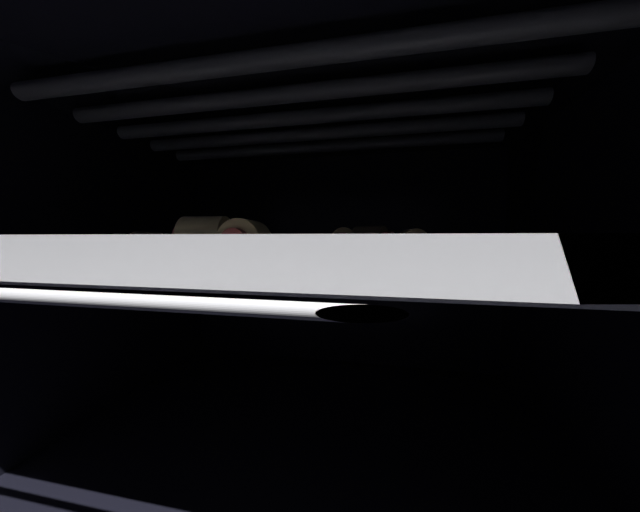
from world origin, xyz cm
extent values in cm
cube|color=black|center=(0.00, 0.00, -0.60)|extent=(60.15, 49.47, 1.20)
cube|color=black|center=(0.00, 24.14, 19.47)|extent=(60.15, 1.20, 38.94)
cube|color=black|center=(-29.48, 0.00, 19.47)|extent=(1.20, 47.07, 38.94)
cube|color=black|center=(29.48, 0.00, 19.47)|extent=(1.20, 47.07, 38.94)
cube|color=black|center=(0.00, 0.00, 39.54)|extent=(60.15, 49.47, 1.20)
cylinder|color=#333338|center=(0.00, -10.36, 36.74)|extent=(46.20, 1.48, 1.48)
cylinder|color=#333338|center=(0.00, -5.18, 36.74)|extent=(46.20, 1.48, 1.48)
cylinder|color=#333338|center=(0.00, 0.00, 36.74)|extent=(46.20, 1.48, 1.48)
cylinder|color=#333338|center=(0.00, 5.18, 36.74)|extent=(46.20, 1.48, 1.48)
cylinder|color=#333338|center=(0.00, 10.36, 36.74)|extent=(46.20, 1.48, 1.48)
cylinder|color=#B7B7BC|center=(-27.17, 0.00, 21.28)|extent=(0.65, 46.13, 0.65)
cylinder|color=#B7B7BC|center=(27.17, 0.00, 21.28)|extent=(0.65, 46.13, 0.65)
cylinder|color=#B7B7BC|center=(0.00, -21.14, 21.28)|extent=(54.33, 0.65, 0.65)
cylinder|color=#B7B7BC|center=(0.00, -17.30, 21.28)|extent=(54.33, 0.65, 0.65)
cylinder|color=#B7B7BC|center=(0.00, -13.45, 21.28)|extent=(54.33, 0.65, 0.65)
cylinder|color=#B7B7BC|center=(0.00, -9.61, 21.28)|extent=(54.33, 0.65, 0.65)
cylinder|color=#B7B7BC|center=(0.00, -5.77, 21.28)|extent=(54.33, 0.65, 0.65)
cylinder|color=#B7B7BC|center=(0.00, -1.92, 21.28)|extent=(54.33, 0.65, 0.65)
cylinder|color=#B7B7BC|center=(0.00, 1.92, 21.28)|extent=(54.33, 0.65, 0.65)
cylinder|color=#B7B7BC|center=(0.00, 5.77, 21.28)|extent=(54.33, 0.65, 0.65)
cylinder|color=#B7B7BC|center=(0.00, 9.61, 21.28)|extent=(54.33, 0.65, 0.65)
cylinder|color=#B7B7BC|center=(0.00, 13.45, 21.28)|extent=(54.33, 0.65, 0.65)
cylinder|color=#B7B7BC|center=(0.00, 17.30, 21.28)|extent=(54.33, 0.65, 0.65)
cylinder|color=#B7B7BC|center=(0.00, 21.14, 21.28)|extent=(54.33, 0.65, 0.65)
cube|color=silver|center=(0.00, 0.00, 21.91)|extent=(51.17, 39.24, 0.61)
cube|color=silver|center=(0.00, -19.22, 23.13)|extent=(51.17, 0.80, 1.83)
cube|color=silver|center=(0.00, 19.22, 23.13)|extent=(51.17, 0.80, 1.83)
cube|color=silver|center=(-25.18, 0.00, 23.13)|extent=(0.80, 39.24, 1.83)
cube|color=silver|center=(25.18, 0.00, 23.13)|extent=(0.80, 39.24, 1.83)
cylinder|color=tan|center=(-16.23, 14.10, 23.85)|extent=(4.46, 4.82, 3.27)
cylinder|color=#B23D38|center=(-17.05, 16.19, 23.85)|extent=(1.77, 1.18, 1.66)
cylinder|color=#B23D38|center=(-15.41, 12.01, 23.85)|extent=(1.77, 1.18, 1.66)
cylinder|color=#D6B773|center=(-1.05, -12.14, 23.69)|extent=(3.18, 3.24, 2.93)
cylinder|color=#B23D38|center=(-0.89, -14.06, 23.69)|extent=(1.69, 0.99, 1.62)
cylinder|color=#B23D38|center=(-1.22, -10.22, 23.69)|extent=(1.69, 0.99, 1.62)
cylinder|color=#E5C982|center=(-5.44, -10.14, 23.90)|extent=(3.71, 3.70, 3.35)
cylinder|color=#B23D38|center=(-7.42, -10.36, 23.90)|extent=(0.81, 1.94, 1.89)
cylinder|color=#B23D38|center=(-3.47, -9.93, 23.90)|extent=(0.81, 1.94, 1.89)
cylinder|color=#D9BB7B|center=(6.80, 8.97, 23.81)|extent=(5.10, 4.65, 3.19)
cylinder|color=#B23D38|center=(9.19, 7.84, 23.81)|extent=(1.82, 2.11, 1.78)
cylinder|color=#B23D38|center=(4.41, 10.11, 23.81)|extent=(1.82, 2.11, 1.78)
cylinder|color=#EBC784|center=(-21.23, 1.30, 23.42)|extent=(2.81, 3.71, 2.41)
cylinder|color=#B23D38|center=(-21.51, -0.93, 23.42)|extent=(1.44, 1.21, 1.32)
cylinder|color=#B23D38|center=(-20.96, 3.54, 23.42)|extent=(1.44, 1.21, 1.32)
cylinder|color=#E0C279|center=(4.23, 1.62, 23.60)|extent=(2.99, 3.82, 2.76)
cylinder|color=#B23D38|center=(4.39, -0.79, 23.60)|extent=(1.66, 1.26, 1.59)
cylinder|color=#B23D38|center=(4.08, 4.02, 23.60)|extent=(1.66, 1.26, 1.59)
cylinder|color=#E5C277|center=(11.15, -2.26, 23.46)|extent=(2.78, 3.34, 2.48)
cylinder|color=#B23D38|center=(11.36, -4.35, 23.46)|extent=(1.23, 1.20, 1.12)
cylinder|color=#B23D38|center=(10.94, -0.16, 23.46)|extent=(1.23, 1.20, 1.12)
camera|label=1|loc=(8.13, -31.08, 23.91)|focal=16.37mm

